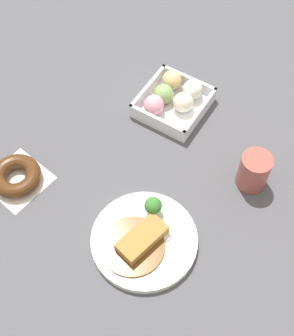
% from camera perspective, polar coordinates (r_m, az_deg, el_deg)
% --- Properties ---
extents(ground_plane, '(1.60, 1.60, 0.00)m').
position_cam_1_polar(ground_plane, '(1.12, -1.13, 0.42)').
color(ground_plane, '#4C4C51').
extents(curry_plate, '(0.23, 0.23, 0.07)m').
position_cam_1_polar(curry_plate, '(1.02, -0.39, -8.54)').
color(curry_plate, white).
rests_on(curry_plate, ground_plane).
extents(donut_box, '(0.17, 0.16, 0.06)m').
position_cam_1_polar(donut_box, '(1.21, 3.18, 8.39)').
color(donut_box, white).
rests_on(donut_box, ground_plane).
extents(chocolate_ring_donut, '(0.15, 0.15, 0.04)m').
position_cam_1_polar(chocolate_ring_donut, '(1.13, -15.52, -0.96)').
color(chocolate_ring_donut, white).
rests_on(chocolate_ring_donut, ground_plane).
extents(coffee_mug, '(0.07, 0.07, 0.09)m').
position_cam_1_polar(coffee_mug, '(1.09, 12.77, -0.36)').
color(coffee_mug, '#9E4C42').
rests_on(coffee_mug, ground_plane).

